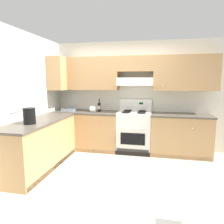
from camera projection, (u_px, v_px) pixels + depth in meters
ground_plane at (105, 173)px, 3.72m from camera, size 7.04×7.04×0.00m
wall_back at (137, 87)px, 4.89m from camera, size 4.68×0.57×2.55m
wall_left at (28, 96)px, 4.06m from camera, size 0.47×4.00×2.55m
counter_back_run at (127, 132)px, 4.81m from camera, size 3.60×0.65×0.91m
counter_left_run at (40, 144)px, 3.90m from camera, size 0.63×1.91×0.91m
stove at (134, 131)px, 4.78m from camera, size 0.76×0.62×1.20m
wine_bottle at (99, 106)px, 4.94m from camera, size 0.07×0.07×0.30m
bowl at (69, 110)px, 5.06m from camera, size 0.33×0.26×0.06m
bucket at (29, 116)px, 3.50m from camera, size 0.21×0.21×0.27m
paper_towel_roll at (93, 109)px, 4.82m from camera, size 0.12×0.13×0.13m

